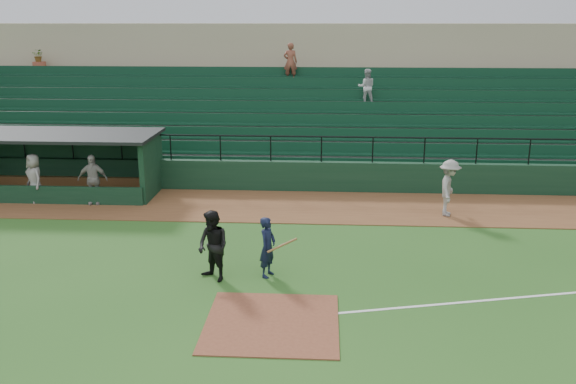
{
  "coord_description": "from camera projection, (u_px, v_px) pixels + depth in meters",
  "views": [
    {
      "loc": [
        1.13,
        -13.53,
        6.62
      ],
      "look_at": [
        0.0,
        5.0,
        1.4
      ],
      "focal_mm": 38.43,
      "sensor_mm": 36.0,
      "label": 1
    }
  ],
  "objects": [
    {
      "name": "ground",
      "position": [
        275.0,
        304.0,
        14.86
      ],
      "size": [
        90.0,
        90.0,
        0.0
      ],
      "primitive_type": "plane",
      "color": "#27561C",
      "rests_on": "ground"
    },
    {
      "name": "warning_track",
      "position": [
        293.0,
        206.0,
        22.54
      ],
      "size": [
        40.0,
        4.0,
        0.03
      ],
      "primitive_type": "cube",
      "color": "brown",
      "rests_on": "ground"
    },
    {
      "name": "home_plate_dirt",
      "position": [
        272.0,
        323.0,
        13.89
      ],
      "size": [
        3.0,
        3.0,
        0.03
      ],
      "primitive_type": "cube",
      "color": "brown",
      "rests_on": "ground"
    },
    {
      "name": "stadium_structure",
      "position": [
        302.0,
        111.0,
        30.05
      ],
      "size": [
        38.0,
        13.08,
        6.4
      ],
      "color": "#10311D",
      "rests_on": "ground"
    },
    {
      "name": "dugout",
      "position": [
        48.0,
        158.0,
        24.25
      ],
      "size": [
        8.9,
        3.2,
        2.42
      ],
      "color": "#10311D",
      "rests_on": "ground"
    },
    {
      "name": "batter_at_plate",
      "position": [
        268.0,
        247.0,
        16.26
      ],
      "size": [
        1.08,
        0.72,
        1.64
      ],
      "color": "black",
      "rests_on": "ground"
    },
    {
      "name": "umpire",
      "position": [
        213.0,
        246.0,
        15.98
      ],
      "size": [
        1.16,
        1.13,
        1.88
      ],
      "primitive_type": "imported",
      "rotation": [
        0.0,
        0.0,
        -0.69
      ],
      "color": "black",
      "rests_on": "ground"
    },
    {
      "name": "runner",
      "position": [
        449.0,
        188.0,
        21.21
      ],
      "size": [
        1.04,
        1.42,
        1.97
      ],
      "primitive_type": "imported",
      "rotation": [
        0.0,
        0.0,
        1.31
      ],
      "color": "gray",
      "rests_on": "warning_track"
    },
    {
      "name": "dugout_player_a",
      "position": [
        93.0,
        179.0,
        22.55
      ],
      "size": [
        1.13,
        0.55,
        1.86
      ],
      "primitive_type": "imported",
      "rotation": [
        0.0,
        0.0,
        0.09
      ],
      "color": "#98948E",
      "rests_on": "warning_track"
    },
    {
      "name": "dugout_player_b",
      "position": [
        35.0,
        178.0,
        22.84
      ],
      "size": [
        1.05,
        1.02,
        1.82
      ],
      "primitive_type": "imported",
      "rotation": [
        0.0,
        0.0,
        -0.73
      ],
      "color": "#9D9793",
      "rests_on": "warning_track"
    }
  ]
}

